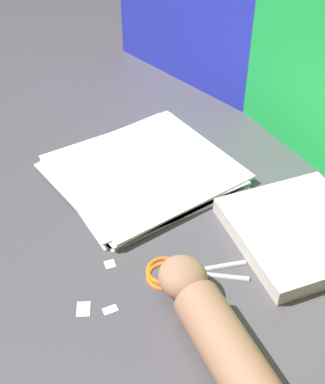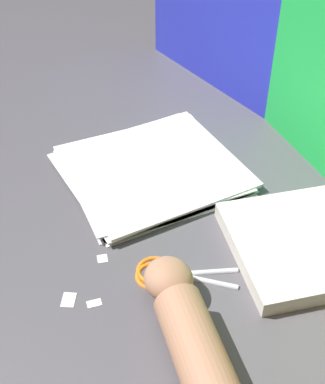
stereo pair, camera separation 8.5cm
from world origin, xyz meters
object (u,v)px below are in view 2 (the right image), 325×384
at_px(paper_stack, 152,170).
at_px(scissors, 168,272).
at_px(book_closed, 299,244).
at_px(hand_forearm, 200,357).

xyz_separation_m(paper_stack, scissors, (0.23, -0.08, -0.00)).
relative_size(paper_stack, book_closed, 1.22).
height_order(book_closed, hand_forearm, hand_forearm).
height_order(paper_stack, hand_forearm, hand_forearm).
xyz_separation_m(scissors, hand_forearm, (0.16, -0.04, 0.03)).
xyz_separation_m(paper_stack, hand_forearm, (0.39, -0.12, 0.02)).
bearing_deg(hand_forearm, paper_stack, 162.20).
xyz_separation_m(book_closed, scissors, (-0.05, -0.20, -0.01)).
bearing_deg(scissors, hand_forearm, -13.87).
relative_size(paper_stack, hand_forearm, 0.95).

